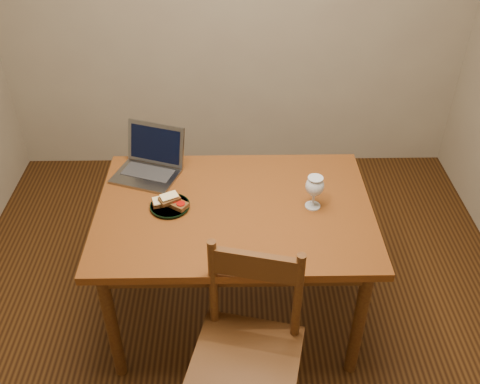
{
  "coord_description": "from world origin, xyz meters",
  "views": [
    {
      "loc": [
        -0.01,
        -1.89,
        2.32
      ],
      "look_at": [
        0.02,
        0.11,
        0.8
      ],
      "focal_mm": 40.0,
      "sensor_mm": 36.0,
      "label": 1
    }
  ],
  "objects_px": {
    "plate": "(170,206)",
    "laptop": "(150,161)",
    "table": "(235,221)",
    "milk_glass": "(314,192)",
    "chair": "(248,346)"
  },
  "relations": [
    {
      "from": "plate",
      "to": "laptop",
      "type": "bearing_deg",
      "value": 111.68
    },
    {
      "from": "table",
      "to": "milk_glass",
      "type": "xyz_separation_m",
      "value": [
        0.37,
        0.0,
        0.17
      ]
    },
    {
      "from": "plate",
      "to": "chair",
      "type": "bearing_deg",
      "value": -60.24
    },
    {
      "from": "chair",
      "to": "milk_glass",
      "type": "relative_size",
      "value": 3.06
    },
    {
      "from": "plate",
      "to": "milk_glass",
      "type": "distance_m",
      "value": 0.68
    },
    {
      "from": "chair",
      "to": "milk_glass",
      "type": "distance_m",
      "value": 0.76
    },
    {
      "from": "plate",
      "to": "laptop",
      "type": "relative_size",
      "value": 0.49
    },
    {
      "from": "table",
      "to": "laptop",
      "type": "xyz_separation_m",
      "value": [
        -0.43,
        0.31,
        0.15
      ]
    },
    {
      "from": "table",
      "to": "milk_glass",
      "type": "distance_m",
      "value": 0.41
    },
    {
      "from": "milk_glass",
      "to": "laptop",
      "type": "xyz_separation_m",
      "value": [
        -0.8,
        0.31,
        -0.02
      ]
    },
    {
      "from": "table",
      "to": "laptop",
      "type": "height_order",
      "value": "laptop"
    },
    {
      "from": "table",
      "to": "milk_glass",
      "type": "height_order",
      "value": "milk_glass"
    },
    {
      "from": "laptop",
      "to": "plate",
      "type": "bearing_deg",
      "value": -48.81
    },
    {
      "from": "plate",
      "to": "milk_glass",
      "type": "height_order",
      "value": "milk_glass"
    },
    {
      "from": "table",
      "to": "plate",
      "type": "xyz_separation_m",
      "value": [
        -0.3,
        0.0,
        0.09
      ]
    }
  ]
}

